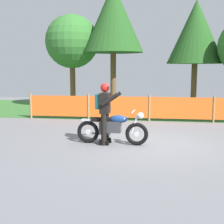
# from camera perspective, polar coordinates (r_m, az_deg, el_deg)

# --- Properties ---
(ground) EXTENTS (24.00, 24.00, 0.02)m
(ground) POSITION_cam_1_polar(r_m,az_deg,el_deg) (8.75, 6.57, -5.69)
(ground) COLOR slate
(grass_verge) EXTENTS (24.00, 6.62, 0.01)m
(grass_verge) POSITION_cam_1_polar(r_m,az_deg,el_deg) (15.38, 7.23, 0.44)
(grass_verge) COLOR #386B2D
(grass_verge) RESTS_ON ground
(barrier_fence) EXTENTS (9.89, 0.08, 1.05)m
(barrier_fence) POSITION_cam_1_polar(r_m,az_deg,el_deg) (12.03, 7.04, 0.82)
(barrier_fence) COLOR #997547
(barrier_fence) RESTS_ON ground
(tree_leftmost) EXTENTS (2.74, 2.74, 4.81)m
(tree_leftmost) POSITION_cam_1_polar(r_m,az_deg,el_deg) (16.15, -7.53, 12.95)
(tree_leftmost) COLOR brown
(tree_leftmost) RESTS_ON ground
(tree_near_left) EXTENTS (2.97, 2.97, 6.14)m
(tree_near_left) POSITION_cam_1_polar(r_m,az_deg,el_deg) (15.41, 0.24, 17.17)
(tree_near_left) COLOR brown
(tree_near_left) RESTS_ON ground
(tree_near_right) EXTENTS (2.73, 2.73, 5.33)m
(tree_near_right) POSITION_cam_1_polar(r_m,az_deg,el_deg) (15.62, 15.50, 14.27)
(tree_near_right) COLOR brown
(tree_near_right) RESTS_ON ground
(motorcycle_lead) EXTENTS (2.01, 0.59, 0.95)m
(motorcycle_lead) POSITION_cam_1_polar(r_m,az_deg,el_deg) (8.37, 0.09, -2.98)
(motorcycle_lead) COLOR black
(motorcycle_lead) RESTS_ON ground
(rider_lead) EXTENTS (0.70, 0.57, 1.69)m
(rider_lead) POSITION_cam_1_polar(r_m,az_deg,el_deg) (8.33, -1.38, 0.39)
(rider_lead) COLOR black
(rider_lead) RESTS_ON ground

